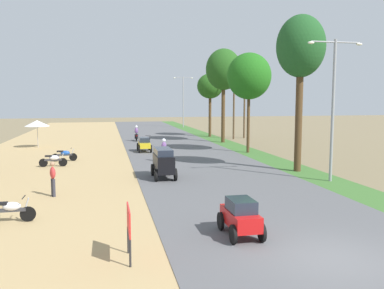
{
  "coord_description": "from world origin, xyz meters",
  "views": [
    {
      "loc": [
        -6.11,
        -9.87,
        4.54
      ],
      "look_at": [
        -0.65,
        15.98,
        1.55
      ],
      "focal_mm": 37.96,
      "sensor_mm": 36.0,
      "label": 1
    }
  ],
  "objects_px": {
    "median_tree_nearest": "(301,49)",
    "car_sedan_yellow": "(144,144)",
    "pedestrian_on_shoulder": "(53,177)",
    "motorbike_ahead_third": "(136,134)",
    "median_tree_fourth": "(210,87)",
    "streetlamp_near": "(333,100)",
    "utility_pole_near": "(245,98)",
    "car_hatchback_red": "(241,216)",
    "vendor_umbrella": "(37,123)",
    "street_signboard": "(129,223)",
    "parked_motorbike_nearest": "(10,209)",
    "utility_pole_far": "(234,99)",
    "streetlamp_mid": "(183,98)",
    "median_tree_third": "(224,70)",
    "car_van_black": "(163,161)",
    "median_tree_second": "(249,76)",
    "motorbike_foreground_rider": "(164,151)",
    "parked_motorbike_third": "(65,154)",
    "motorbike_ahead_second": "(149,141)",
    "parked_motorbike_second": "(53,159)"
  },
  "relations": [
    {
      "from": "vendor_umbrella",
      "to": "car_van_black",
      "type": "relative_size",
      "value": 1.05
    },
    {
      "from": "median_tree_second",
      "to": "motorbike_ahead_second",
      "type": "distance_m",
      "value": 11.57
    },
    {
      "from": "median_tree_third",
      "to": "median_tree_fourth",
      "type": "distance_m",
      "value": 6.64
    },
    {
      "from": "median_tree_fourth",
      "to": "motorbike_ahead_second",
      "type": "bearing_deg",
      "value": -135.01
    },
    {
      "from": "utility_pole_far",
      "to": "car_hatchback_red",
      "type": "bearing_deg",
      "value": -107.36
    },
    {
      "from": "vendor_umbrella",
      "to": "median_tree_second",
      "type": "xyz_separation_m",
      "value": [
        17.77,
        -7.15,
        4.05
      ]
    },
    {
      "from": "utility_pole_far",
      "to": "motorbike_ahead_second",
      "type": "height_order",
      "value": "utility_pole_far"
    },
    {
      "from": "parked_motorbike_nearest",
      "to": "median_tree_nearest",
      "type": "height_order",
      "value": "median_tree_nearest"
    },
    {
      "from": "median_tree_third",
      "to": "motorbike_ahead_third",
      "type": "distance_m",
      "value": 11.27
    },
    {
      "from": "median_tree_fourth",
      "to": "motorbike_ahead_third",
      "type": "distance_m",
      "value": 10.9
    },
    {
      "from": "parked_motorbike_nearest",
      "to": "median_tree_third",
      "type": "bearing_deg",
      "value": 58.39
    },
    {
      "from": "utility_pole_far",
      "to": "median_tree_nearest",
      "type": "bearing_deg",
      "value": -96.83
    },
    {
      "from": "parked_motorbike_nearest",
      "to": "median_tree_fourth",
      "type": "distance_m",
      "value": 35.27
    },
    {
      "from": "streetlamp_mid",
      "to": "car_hatchback_red",
      "type": "height_order",
      "value": "streetlamp_mid"
    },
    {
      "from": "vendor_umbrella",
      "to": "median_tree_third",
      "type": "relative_size",
      "value": 0.27
    },
    {
      "from": "street_signboard",
      "to": "vendor_umbrella",
      "type": "bearing_deg",
      "value": 103.49
    },
    {
      "from": "vendor_umbrella",
      "to": "median_tree_nearest",
      "type": "bearing_deg",
      "value": -42.32
    },
    {
      "from": "motorbike_ahead_second",
      "to": "parked_motorbike_third",
      "type": "bearing_deg",
      "value": -129.84
    },
    {
      "from": "utility_pole_near",
      "to": "utility_pole_far",
      "type": "distance_m",
      "value": 1.8
    },
    {
      "from": "median_tree_fourth",
      "to": "streetlamp_mid",
      "type": "xyz_separation_m",
      "value": [
        -0.12,
        16.38,
        -1.34
      ]
    },
    {
      "from": "vendor_umbrella",
      "to": "street_signboard",
      "type": "bearing_deg",
      "value": -76.51
    },
    {
      "from": "parked_motorbike_nearest",
      "to": "utility_pole_far",
      "type": "xyz_separation_m",
      "value": [
        17.51,
        28.29,
        3.92
      ]
    },
    {
      "from": "street_signboard",
      "to": "median_tree_fourth",
      "type": "relative_size",
      "value": 0.2
    },
    {
      "from": "utility_pole_far",
      "to": "motorbike_ahead_second",
      "type": "relative_size",
      "value": 4.76
    },
    {
      "from": "motorbike_ahead_second",
      "to": "streetlamp_mid",
      "type": "bearing_deg",
      "value": 71.9
    },
    {
      "from": "utility_pole_near",
      "to": "utility_pole_far",
      "type": "bearing_deg",
      "value": -150.19
    },
    {
      "from": "vendor_umbrella",
      "to": "car_van_black",
      "type": "xyz_separation_m",
      "value": [
        9.3,
        -16.74,
        -1.28
      ]
    },
    {
      "from": "median_tree_third",
      "to": "car_sedan_yellow",
      "type": "height_order",
      "value": "median_tree_third"
    },
    {
      "from": "streetlamp_near",
      "to": "motorbike_ahead_second",
      "type": "xyz_separation_m",
      "value": [
        -8.01,
        18.7,
        -3.88
      ]
    },
    {
      "from": "median_tree_second",
      "to": "median_tree_fourth",
      "type": "distance_m",
      "value": 14.6
    },
    {
      "from": "pedestrian_on_shoulder",
      "to": "motorbike_ahead_third",
      "type": "bearing_deg",
      "value": 76.91
    },
    {
      "from": "median_tree_fourth",
      "to": "streetlamp_near",
      "type": "distance_m",
      "value": 26.86
    },
    {
      "from": "parked_motorbike_nearest",
      "to": "streetlamp_mid",
      "type": "height_order",
      "value": "streetlamp_mid"
    },
    {
      "from": "car_sedan_yellow",
      "to": "parked_motorbike_nearest",
      "type": "bearing_deg",
      "value": -109.18
    },
    {
      "from": "parked_motorbike_second",
      "to": "vendor_umbrella",
      "type": "xyz_separation_m",
      "value": [
        -2.72,
        11.32,
        1.75
      ]
    },
    {
      "from": "median_tree_nearest",
      "to": "motorbike_foreground_rider",
      "type": "xyz_separation_m",
      "value": [
        -7.6,
        5.46,
        -6.67
      ]
    },
    {
      "from": "median_tree_fourth",
      "to": "car_sedan_yellow",
      "type": "distance_m",
      "value": 16.1
    },
    {
      "from": "parked_motorbike_third",
      "to": "median_tree_nearest",
      "type": "relative_size",
      "value": 0.19
    },
    {
      "from": "parked_motorbike_nearest",
      "to": "median_tree_second",
      "type": "distance_m",
      "value": 23.16
    },
    {
      "from": "median_tree_nearest",
      "to": "car_sedan_yellow",
      "type": "xyz_separation_m",
      "value": [
        -8.46,
        11.28,
        -6.78
      ]
    },
    {
      "from": "utility_pole_near",
      "to": "car_hatchback_red",
      "type": "distance_m",
      "value": 34.46
    },
    {
      "from": "pedestrian_on_shoulder",
      "to": "median_tree_fourth",
      "type": "xyz_separation_m",
      "value": [
        14.49,
        27.39,
        4.99
      ]
    },
    {
      "from": "pedestrian_on_shoulder",
      "to": "motorbike_ahead_third",
      "type": "xyz_separation_m",
      "value": [
        5.54,
        23.83,
        -0.11
      ]
    },
    {
      "from": "utility_pole_near",
      "to": "car_hatchback_red",
      "type": "bearing_deg",
      "value": -109.4
    },
    {
      "from": "vendor_umbrella",
      "to": "median_tree_nearest",
      "type": "distance_m",
      "value": 24.58
    },
    {
      "from": "median_tree_fourth",
      "to": "streetlamp_near",
      "type": "bearing_deg",
      "value": -90.25
    },
    {
      "from": "streetlamp_mid",
      "to": "median_tree_nearest",
      "type": "bearing_deg",
      "value": -90.51
    },
    {
      "from": "motorbike_foreground_rider",
      "to": "parked_motorbike_second",
      "type": "bearing_deg",
      "value": -175.32
    },
    {
      "from": "parked_motorbike_second",
      "to": "vendor_umbrella",
      "type": "relative_size",
      "value": 0.71
    },
    {
      "from": "parked_motorbike_nearest",
      "to": "street_signboard",
      "type": "height_order",
      "value": "street_signboard"
    }
  ]
}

